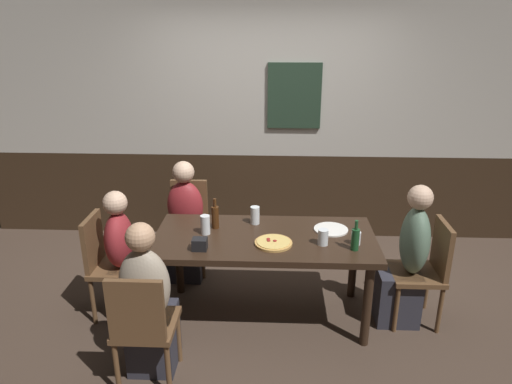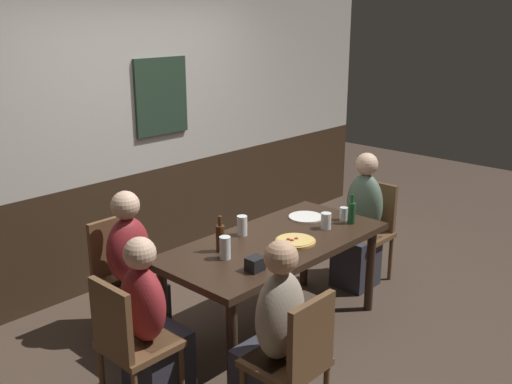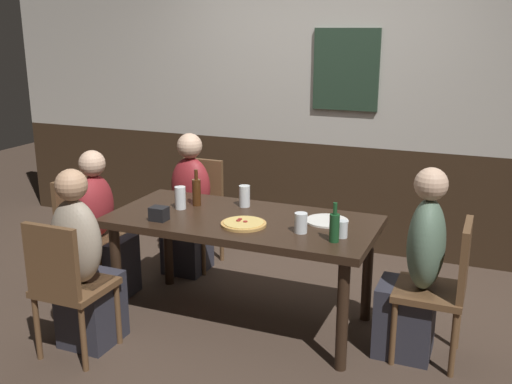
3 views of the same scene
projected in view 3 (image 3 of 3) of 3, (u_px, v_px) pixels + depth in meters
The scene contains 20 objects.
ground_plane at pixel (243, 320), 4.09m from camera, with size 12.00×12.00×0.00m, color #423328.
wall_back at pixel (317, 103), 5.21m from camera, with size 6.40×0.13×2.60m.
dining_table at pixel (242, 230), 3.92m from camera, with size 1.76×0.83×0.74m.
chair_left_near at pixel (66, 282), 3.50m from camera, with size 0.40×0.40×0.88m.
chair_head_west at pixel (84, 228), 4.44m from camera, with size 0.40×0.40×0.88m.
chair_head_east at pixel (443, 283), 3.48m from camera, with size 0.40×0.40×0.88m.
chair_left_far at pixel (198, 206), 4.98m from camera, with size 0.40×0.40×0.88m.
person_left_near at pixel (84, 273), 3.65m from camera, with size 0.34×0.37×1.16m.
person_head_west at pixel (103, 235), 4.38m from camera, with size 0.37×0.34×1.10m.
person_head_east at pixel (416, 278), 3.54m from camera, with size 0.37×0.34×1.19m.
person_left_far at pixel (189, 213), 4.84m from camera, with size 0.34×0.37×1.14m.
pizza at pixel (244, 224), 3.74m from camera, with size 0.29×0.29×0.03m.
tumbler_water at pixel (301, 224), 3.60m from camera, with size 0.08×0.08×0.12m.
beer_glass_tall at pixel (245, 198), 4.13m from camera, with size 0.08×0.08×0.15m.
pint_glass_stout at pixel (342, 230), 3.52m from camera, with size 0.07×0.07×0.10m.
pint_glass_pale at pixel (180, 199), 4.07m from camera, with size 0.08×0.08×0.16m.
beer_bottle_green at pixel (334, 227), 3.44m from camera, with size 0.06×0.06×0.24m.
beer_bottle_brown at pixel (197, 191), 4.14m from camera, with size 0.06×0.06×0.26m.
plate_white_large at pixel (327, 221), 3.82m from camera, with size 0.28×0.28×0.01m, color white.
condiment_caddy at pixel (159, 214), 3.84m from camera, with size 0.11×0.09×0.09m, color black.
Camera 3 is at (1.50, -3.39, 1.95)m, focal length 41.57 mm.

